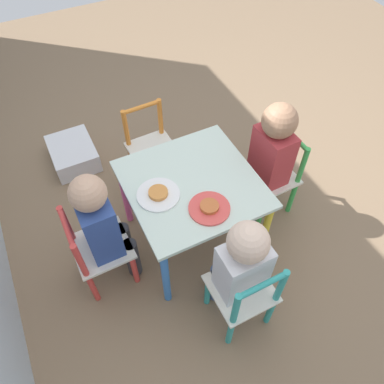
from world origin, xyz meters
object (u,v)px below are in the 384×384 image
Objects in this scene: child_front at (270,153)px; child_back at (102,223)px; chair_red at (97,250)px; chair_green at (273,176)px; child_left at (241,264)px; plate_back at (158,194)px; chair_teal at (244,294)px; kids_table at (192,192)px; storage_bin at (73,154)px; chair_orange at (151,149)px; plate_left at (209,208)px.

child_back is at bearing -90.33° from child_front.
child_back is at bearing -90.00° from chair_red.
child_left is at bearing -49.29° from chair_green.
chair_teal is at bearing -161.21° from plate_back.
kids_table is 1.18× the size of chair_red.
child_left is 0.48m from plate_back.
kids_table is at bearing -153.82° from storage_bin.
child_front reaches higher than chair_teal.
child_left is at bearing -90.70° from chair_orange.
chair_teal is (-0.50, -0.00, -0.15)m from kids_table.
chair_green is at bearing -89.65° from child_back.
plate_left is (-0.18, 0.50, 0.23)m from chair_green.
chair_green reaches higher than plate_back.
chair_teal is 1.00× the size of chair_green.
chair_red reaches higher than kids_table.
chair_teal is 0.69× the size of child_front.
chair_red reaches higher than storage_bin.
chair_teal is 1.00× the size of chair_orange.
kids_table is 3.25× the size of plate_left.
chair_red is at bearing 174.94° from storage_bin.
plate_left is at bearing -89.91° from chair_teal.
child_front is (0.02, -0.89, 0.02)m from child_back.
chair_teal is 0.69m from child_back.
child_back reaches higher than kids_table.
child_front is at bearing -134.51° from storage_bin.
child_back is 0.62m from child_left.
plate_back reaches higher than storage_bin.
storage_bin is (1.31, 0.43, -0.35)m from child_left.
plate_back is 1.06× the size of plate_left.
plate_back is (0.50, 0.17, 0.23)m from chair_teal.
child_back is (0.00, -0.06, 0.18)m from chair_red.
chair_teal is at bearing -135.32° from chair_red.
kids_table is 1.18× the size of chair_teal.
chair_red is 0.69m from child_left.
plate_left is (0.27, 0.00, 0.06)m from child_left.
child_left reaches higher than kids_table.
kids_table is 0.53m from chair_teal.
plate_back is (-0.50, 0.16, 0.23)m from chair_orange.
child_left is 0.63m from child_front.
chair_teal is at bearing -162.67° from storage_bin.
chair_red is at bearing 90.00° from child_back.
kids_table is 0.53m from chair_red.
chair_teal is at bearing 90.00° from child_left.
kids_table is 0.86× the size of child_left.
kids_table is 0.82× the size of child_back.
child_back is 0.99× the size of child_front.
chair_red is at bearing -44.68° from chair_teal.
child_left reaches higher than chair_orange.
kids_table is at bearing -90.00° from chair_red.
chair_green is 2.58× the size of plate_back.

